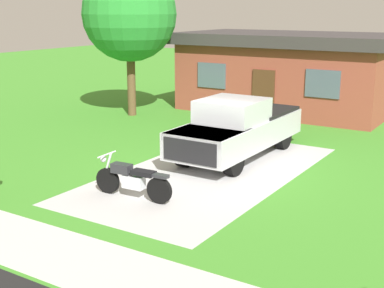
{
  "coord_description": "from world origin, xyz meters",
  "views": [
    {
      "loc": [
        7.38,
        -12.57,
        4.58
      ],
      "look_at": [
        -0.31,
        -0.4,
        0.9
      ],
      "focal_mm": 49.83,
      "sensor_mm": 36.0,
      "label": 1
    }
  ],
  "objects_px": {
    "shade_tree": "(129,14)",
    "neighbor_house": "(287,71)",
    "motorcycle": "(132,180)",
    "pickup_truck": "(239,127)"
  },
  "relations": [
    {
      "from": "shade_tree",
      "to": "neighbor_house",
      "type": "bearing_deg",
      "value": 41.92
    },
    {
      "from": "motorcycle",
      "to": "neighbor_house",
      "type": "relative_size",
      "value": 0.23
    },
    {
      "from": "motorcycle",
      "to": "pickup_truck",
      "type": "relative_size",
      "value": 0.39
    },
    {
      "from": "pickup_truck",
      "to": "shade_tree",
      "type": "bearing_deg",
      "value": 153.6
    },
    {
      "from": "shade_tree",
      "to": "neighbor_house",
      "type": "relative_size",
      "value": 0.66
    },
    {
      "from": "pickup_truck",
      "to": "neighbor_house",
      "type": "relative_size",
      "value": 0.59
    },
    {
      "from": "motorcycle",
      "to": "neighbor_house",
      "type": "height_order",
      "value": "neighbor_house"
    },
    {
      "from": "motorcycle",
      "to": "shade_tree",
      "type": "distance_m",
      "value": 11.32
    },
    {
      "from": "neighbor_house",
      "to": "motorcycle",
      "type": "bearing_deg",
      "value": -84.04
    },
    {
      "from": "motorcycle",
      "to": "pickup_truck",
      "type": "xyz_separation_m",
      "value": [
        0.44,
        4.82,
        0.48
      ]
    }
  ]
}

